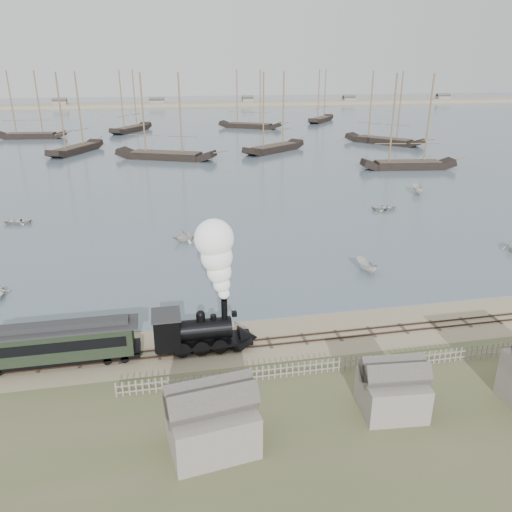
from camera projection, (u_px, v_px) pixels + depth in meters
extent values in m
plane|color=tan|center=(309.00, 327.00, 43.88)|extent=(600.00, 600.00, 0.00)
cube|color=#4A596A|center=(185.00, 121.00, 199.42)|extent=(600.00, 336.00, 0.06)
cube|color=#3C2921|center=(318.00, 340.00, 41.55)|extent=(120.00, 0.08, 0.12)
cube|color=#3C2921|center=(314.00, 334.00, 42.47)|extent=(120.00, 0.08, 0.12)
cube|color=#43342B|center=(316.00, 338.00, 42.04)|extent=(120.00, 1.80, 0.06)
cube|color=tan|center=(176.00, 106.00, 272.63)|extent=(500.00, 20.00, 1.80)
cube|color=black|center=(204.00, 341.00, 40.07)|extent=(7.59, 2.23, 0.28)
cylinder|color=black|center=(198.00, 330.00, 39.58)|extent=(4.69, 1.68, 1.68)
cube|color=black|center=(167.00, 330.00, 39.06)|extent=(2.01, 2.46, 2.57)
cube|color=#2A2B2D|center=(166.00, 315.00, 38.57)|extent=(2.23, 2.68, 0.13)
cylinder|color=black|center=(224.00, 310.00, 39.43)|extent=(0.49, 0.49, 1.79)
sphere|color=black|center=(200.00, 315.00, 39.15)|extent=(0.71, 0.71, 0.71)
cone|color=black|center=(248.00, 338.00, 40.76)|extent=(1.56, 2.23, 2.23)
cube|color=black|center=(234.00, 314.00, 39.71)|extent=(0.39, 0.39, 0.39)
cube|color=black|center=(55.00, 358.00, 38.04)|extent=(12.72, 2.09, 0.32)
cube|color=black|center=(53.00, 343.00, 37.58)|extent=(11.81, 2.27, 2.27)
cube|color=black|center=(50.00, 349.00, 36.44)|extent=(10.91, 0.06, 0.82)
cube|color=black|center=(55.00, 333.00, 38.56)|extent=(10.91, 0.06, 0.82)
cube|color=#2A2B2D|center=(51.00, 329.00, 37.16)|extent=(12.72, 2.45, 0.16)
cube|color=#2A2B2D|center=(50.00, 326.00, 37.06)|extent=(11.36, 1.09, 0.41)
imported|color=silver|center=(73.00, 339.00, 41.01)|extent=(4.80, 5.28, 0.90)
imported|color=silver|center=(185.00, 235.00, 64.37)|extent=(3.73, 4.05, 1.78)
imported|color=silver|center=(366.00, 266.00, 54.99)|extent=(3.63, 1.94, 1.33)
imported|color=silver|center=(385.00, 208.00, 78.48)|extent=(2.97, 4.06, 0.82)
imported|color=silver|center=(417.00, 190.00, 88.18)|extent=(4.22, 2.54, 1.53)
imported|color=silver|center=(17.00, 221.00, 71.66)|extent=(2.91, 3.94, 0.79)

